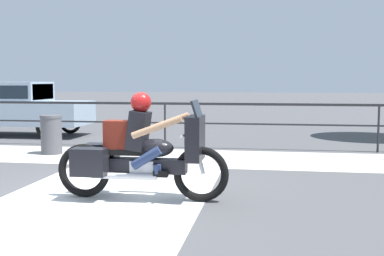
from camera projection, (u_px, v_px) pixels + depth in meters
ground_plane at (95, 193)px, 7.25m from camera, size 120.00×120.00×0.00m
sidewalk_band at (150, 157)px, 10.59m from camera, size 44.00×2.40×0.01m
crosswalk_band at (106, 196)px, 7.01m from camera, size 2.94×6.00×0.01m
fence_railing at (165, 112)px, 11.99m from camera, size 36.00×0.05×1.14m
motorcycle at (140, 152)px, 6.77m from camera, size 2.48×0.76×1.53m
parked_car at (14, 105)px, 14.63m from camera, size 4.40×1.73×1.64m
trash_bin at (51, 135)px, 10.96m from camera, size 0.49×0.49×0.90m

